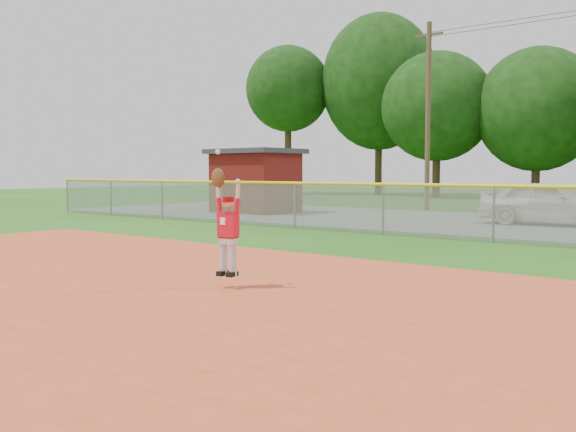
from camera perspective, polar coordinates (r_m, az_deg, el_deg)
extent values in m
plane|color=#255D15|center=(9.24, -5.68, -7.80)|extent=(120.00, 120.00, 0.00)
cube|color=#C14523|center=(7.47, -22.41, -10.78)|extent=(24.00, 16.00, 0.04)
cube|color=slate|center=(23.38, 23.12, -0.91)|extent=(44.00, 10.00, 0.03)
imported|color=white|center=(23.86, 22.21, 1.12)|extent=(4.70, 2.17, 1.56)
cube|color=#4F0F0B|center=(29.10, -2.92, 2.91)|extent=(3.50, 2.67, 2.67)
cube|color=#333338|center=(29.10, -2.93, 5.75)|extent=(3.94, 3.11, 0.21)
cube|color=gray|center=(17.64, 17.81, 0.12)|extent=(40.00, 0.03, 1.50)
cylinder|color=yellow|center=(17.61, 17.86, 2.55)|extent=(40.00, 0.10, 0.10)
cylinder|color=gray|center=(31.08, -19.03, 1.69)|extent=(0.06, 0.06, 1.50)
cylinder|color=gray|center=(28.31, -15.46, 1.56)|extent=(0.06, 0.06, 1.50)
cylinder|color=gray|center=(25.67, -11.14, 1.39)|extent=(0.06, 0.06, 1.50)
cylinder|color=gray|center=(23.21, -5.86, 1.17)|extent=(0.06, 0.06, 1.50)
cylinder|color=gray|center=(20.99, 0.60, 0.90)|extent=(0.06, 0.06, 1.50)
cylinder|color=gray|center=(19.10, 8.45, 0.55)|extent=(0.06, 0.06, 1.50)
cylinder|color=gray|center=(17.64, 17.81, 0.12)|extent=(0.06, 0.06, 1.50)
cylinder|color=#4C3823|center=(31.95, 12.33, 8.60)|extent=(0.24, 0.24, 9.00)
cube|color=#4C3823|center=(32.50, 12.44, 15.47)|extent=(1.40, 0.10, 0.10)
cylinder|color=#422D1C|center=(53.37, 0.00, 5.13)|extent=(0.56, 0.56, 5.87)
ellipsoid|color=#193F0F|center=(53.78, 0.00, 11.25)|extent=(6.95, 6.95, 7.05)
cylinder|color=#422D1C|center=(52.33, 8.05, 5.23)|extent=(0.56, 0.56, 6.10)
ellipsoid|color=#193F0F|center=(52.80, 8.11, 11.71)|extent=(9.19, 9.19, 10.85)
cylinder|color=#422D1C|center=(47.80, 13.04, 4.29)|extent=(0.56, 0.56, 4.43)
ellipsoid|color=#193F0F|center=(48.03, 13.13, 9.46)|extent=(8.01, 8.01, 7.88)
cylinder|color=#422D1C|center=(46.87, 21.16, 3.94)|extent=(0.56, 0.56, 4.11)
ellipsoid|color=#193F0F|center=(47.05, 21.29, 8.83)|extent=(8.19, 8.19, 8.39)
cylinder|color=silver|center=(10.27, -5.76, -3.80)|extent=(0.13, 0.13, 0.53)
cylinder|color=silver|center=(10.16, -4.88, -3.88)|extent=(0.13, 0.13, 0.53)
cube|color=black|center=(10.27, -5.85, -5.07)|extent=(0.14, 0.22, 0.07)
cube|color=black|center=(10.17, -4.98, -5.16)|extent=(0.14, 0.22, 0.07)
cube|color=silver|center=(10.18, -5.33, -2.20)|extent=(0.29, 0.19, 0.11)
cube|color=maroon|center=(10.17, -5.34, -1.85)|extent=(0.31, 0.20, 0.04)
cube|color=red|center=(10.15, -5.34, -0.72)|extent=(0.34, 0.22, 0.40)
cube|color=white|center=(10.10, -5.83, -0.45)|extent=(0.09, 0.02, 0.12)
sphere|color=beige|center=(10.13, -5.36, 1.20)|extent=(0.21, 0.21, 0.18)
cylinder|color=#910809|center=(10.13, -5.36, 1.50)|extent=(0.21, 0.21, 0.08)
cube|color=#910809|center=(10.05, -5.66, 1.27)|extent=(0.15, 0.13, 0.02)
cylinder|color=red|center=(10.23, -6.13, 1.02)|extent=(0.11, 0.09, 0.22)
cylinder|color=beige|center=(10.23, -6.23, 2.26)|extent=(0.09, 0.07, 0.24)
ellipsoid|color=#4C2D14|center=(10.23, -6.24, 3.37)|extent=(0.29, 0.17, 0.31)
sphere|color=white|center=(10.23, -6.26, 5.69)|extent=(0.09, 0.09, 0.08)
cylinder|color=red|center=(10.04, -4.57, 0.97)|extent=(0.11, 0.09, 0.22)
cylinder|color=beige|center=(10.02, -4.47, 2.23)|extent=(0.09, 0.07, 0.24)
sphere|color=beige|center=(10.01, -4.48, 3.07)|extent=(0.10, 0.10, 0.08)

